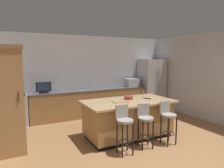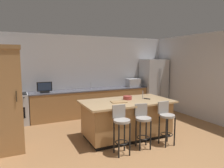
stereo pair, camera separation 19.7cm
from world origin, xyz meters
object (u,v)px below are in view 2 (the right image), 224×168
microwave (133,83)px  tv_monitor (45,88)px  cutting_board (119,102)px  kitchen_island (127,118)px  cabinet_tower (8,98)px  fruit_bowl (128,98)px  refrigerator (153,84)px  bar_stool_left (121,125)px  range_oven (15,109)px  bar_stool_center (143,122)px  bar_stool_right (166,119)px  tv_remote (147,99)px

microwave → tv_monitor: size_ratio=1.06×
cutting_board → kitchen_island: bearing=14.1°
cabinet_tower → fruit_bowl: cabinet_tower is taller
refrigerator → microwave: 0.89m
kitchen_island → cutting_board: bearing=-165.9°
tv_monitor → bar_stool_left: (1.13, -2.95, -0.46)m
refrigerator → bar_stool_left: size_ratio=1.90×
range_oven → microwave: 4.11m
bar_stool_left → bar_stool_center: bearing=8.7°
bar_stool_left → cabinet_tower: bearing=154.0°
cabinet_tower → microwave: 4.57m
kitchen_island → tv_monitor: size_ratio=4.96×
kitchen_island → cabinet_tower: (-2.66, 0.35, 0.69)m
cabinet_tower → cutting_board: (2.39, -0.41, -0.23)m
microwave → cutting_board: (-1.78, -2.29, -0.13)m
bar_stool_left → cutting_board: (0.30, 0.71, 0.32)m
microwave → fruit_bowl: (-1.42, -2.09, -0.09)m
bar_stool_right → range_oven: bearing=136.6°
bar_stool_left → bar_stool_center: (0.57, 0.06, -0.03)m
tv_monitor → tv_remote: bearing=-44.4°
tv_remote → microwave: bearing=35.0°
fruit_bowl → tv_remote: bearing=-20.5°
bar_stool_right → kitchen_island: bearing=127.3°
bar_stool_right → fruit_bowl: 1.12m
bar_stool_left → bar_stool_right: size_ratio=1.03×
microwave → bar_stool_left: size_ratio=0.47×
range_oven → tv_remote: bearing=-36.1°
refrigerator → bar_stool_center: refrigerator is taller
kitchen_island → bar_stool_left: size_ratio=2.20×
kitchen_island → range_oven: bearing=138.9°
tv_monitor → cutting_board: (1.44, -2.24, -0.13)m
kitchen_island → bar_stool_center: (0.01, -0.71, 0.11)m
kitchen_island → microwave: (1.51, 2.23, 0.59)m
microwave → bar_stool_right: size_ratio=0.49×
bar_stool_center → bar_stool_right: (0.59, -0.08, 0.01)m
fruit_bowl → tv_monitor: bearing=131.3°
bar_stool_left → fruit_bowl: bearing=56.4°
kitchen_island → tv_remote: tv_remote is taller
tv_monitor → fruit_bowl: tv_monitor is taller
cabinet_tower → fruit_bowl: size_ratio=10.07×
cabinet_tower → cutting_board: size_ratio=6.12×
kitchen_island → tv_monitor: 2.83m
refrigerator → tv_remote: bearing=-129.7°
kitchen_island → bar_stool_right: 1.00m
tv_monitor → cutting_board: size_ratio=1.23×
range_oven → microwave: size_ratio=1.96×
cabinet_tower → bar_stool_center: bearing=-21.7°
tv_monitor → bar_stool_right: bearing=-52.3°
refrigerator → fruit_bowl: (-2.30, -2.02, 0.00)m
bar_stool_left → fruit_bowl: size_ratio=4.57×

